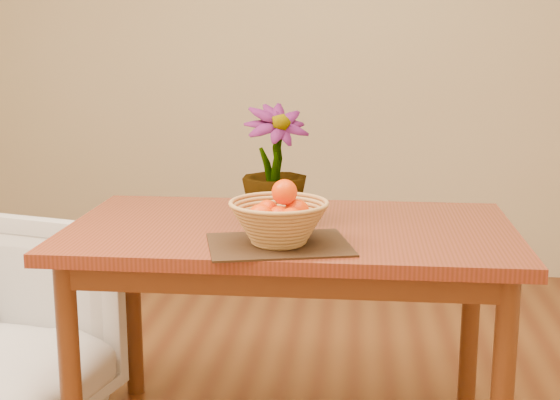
# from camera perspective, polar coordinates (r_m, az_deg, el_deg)

# --- Properties ---
(wall_back) EXTENTS (4.00, 0.02, 2.70)m
(wall_back) POSITION_cam_1_polar(r_m,az_deg,el_deg) (4.33, 3.12, 12.19)
(wall_back) COLOR beige
(wall_back) RESTS_ON floor
(table) EXTENTS (1.40, 0.80, 0.75)m
(table) POSITION_cam_1_polar(r_m,az_deg,el_deg) (2.48, 0.77, -3.86)
(table) COLOR maroon
(table) RESTS_ON floor
(placemat) EXTENTS (0.46, 0.39, 0.01)m
(placemat) POSITION_cam_1_polar(r_m,az_deg,el_deg) (2.23, -0.08, -3.28)
(placemat) COLOR #321E12
(placemat) RESTS_ON table
(wicker_basket) EXTENTS (0.28, 0.28, 0.12)m
(wicker_basket) POSITION_cam_1_polar(r_m,az_deg,el_deg) (2.21, -0.08, -1.77)
(wicker_basket) COLOR tan
(wicker_basket) RESTS_ON placemat
(orange_pile) EXTENTS (0.17, 0.16, 0.13)m
(orange_pile) POSITION_cam_1_polar(r_m,az_deg,el_deg) (2.21, -0.00, -0.78)
(orange_pile) COLOR #FF3004
(orange_pile) RESTS_ON wicker_basket
(potted_plant) EXTENTS (0.29, 0.29, 0.38)m
(potted_plant) POSITION_cam_1_polar(r_m,az_deg,el_deg) (2.44, -0.39, 2.55)
(potted_plant) COLOR #1F4E16
(potted_plant) RESTS_ON table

